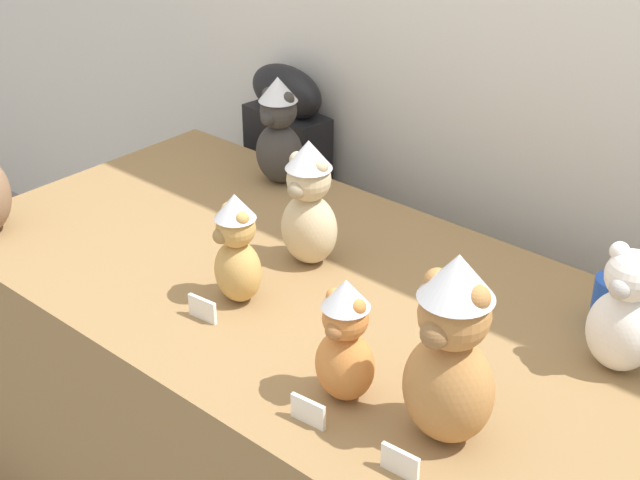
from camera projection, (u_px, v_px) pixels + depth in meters
name	position (u px, v px, depth m)	size (l,w,h in m)	color
display_table	(320.00, 429.00, 2.15)	(1.81, 0.89, 0.80)	olive
instrument_case	(289.00, 221.00, 2.84)	(0.29, 0.15, 1.02)	black
teddy_bear_sand	(309.00, 204.00, 1.99)	(0.14, 0.12, 0.30)	#CCB78E
teddy_bear_ginger	(345.00, 341.00, 1.57)	(0.12, 0.11, 0.25)	#D17F3D
teddy_bear_charcoal	(279.00, 132.00, 2.37)	(0.14, 0.12, 0.30)	#383533
teddy_bear_caramel	(451.00, 352.00, 1.45)	(0.16, 0.14, 0.36)	#B27A42
teddy_bear_honey	(237.00, 249.00, 1.86)	(0.13, 0.12, 0.25)	tan
teddy_bear_snow	(624.00, 314.00, 1.65)	(0.14, 0.12, 0.26)	white
party_cup_blue	(612.00, 303.00, 1.80)	(0.08, 0.08, 0.11)	blue
name_card_front_left	(400.00, 463.00, 1.44)	(0.07, 0.01, 0.05)	white
name_card_front_middle	(204.00, 308.00, 1.84)	(0.07, 0.01, 0.05)	white
name_card_front_right	(308.00, 412.00, 1.55)	(0.07, 0.01, 0.05)	white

